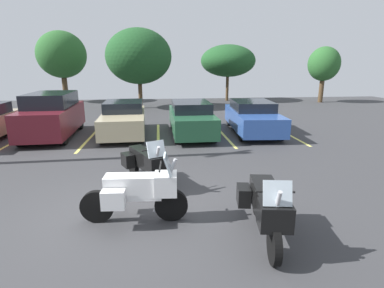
# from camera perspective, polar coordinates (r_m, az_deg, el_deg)

# --- Properties ---
(ground) EXTENTS (44.00, 44.00, 0.10)m
(ground) POSITION_cam_1_polar(r_m,az_deg,el_deg) (7.09, -10.97, -11.82)
(ground) COLOR #38383A
(motorcycle_touring) EXTENTS (2.16, 0.93, 1.41)m
(motorcycle_touring) POSITION_cam_1_polar(r_m,az_deg,el_deg) (6.16, -10.26, -8.76)
(motorcycle_touring) COLOR black
(motorcycle_touring) RESTS_ON ground
(motorcycle_second) EXTENTS (1.25, 2.09, 1.34)m
(motorcycle_second) POSITION_cam_1_polar(r_m,az_deg,el_deg) (7.99, -8.87, -3.41)
(motorcycle_second) COLOR black
(motorcycle_second) RESTS_ON ground
(motorcycle_third) EXTENTS (1.01, 2.30, 1.39)m
(motorcycle_third) POSITION_cam_1_polar(r_m,az_deg,el_deg) (5.67, 13.97, -11.13)
(motorcycle_third) COLOR black
(motorcycle_third) RESTS_ON ground
(parking_stripes) EXTENTS (14.93, 5.11, 0.01)m
(parking_stripes) POSITION_cam_1_polar(r_m,az_deg,el_deg) (13.72, -12.63, 1.44)
(parking_stripes) COLOR #EAE066
(parking_stripes) RESTS_ON ground
(car_maroon) EXTENTS (2.02, 4.61, 1.92)m
(car_maroon) POSITION_cam_1_polar(r_m,az_deg,el_deg) (14.52, -25.00, 4.95)
(car_maroon) COLOR maroon
(car_maroon) RESTS_ON ground
(car_champagne) EXTENTS (2.01, 4.59, 1.48)m
(car_champagne) POSITION_cam_1_polar(r_m,az_deg,el_deg) (13.99, -12.79, 4.69)
(car_champagne) COLOR #C1B289
(car_champagne) RESTS_ON ground
(car_green) EXTENTS (1.80, 4.67, 1.49)m
(car_green) POSITION_cam_1_polar(r_m,az_deg,el_deg) (13.64, -0.18, 4.90)
(car_green) COLOR #235638
(car_green) RESTS_ON ground
(car_blue) EXTENTS (2.21, 4.98, 1.45)m
(car_blue) POSITION_cam_1_polar(r_m,az_deg,el_deg) (14.42, 11.39, 5.07)
(car_blue) COLOR #2D519E
(car_blue) RESTS_ON ground
(tree_rear) EXTENTS (2.56, 2.56, 4.54)m
(tree_rear) POSITION_cam_1_polar(r_m,az_deg,el_deg) (27.83, 23.76, 13.69)
(tree_rear) COLOR #4C3823
(tree_rear) RESTS_ON ground
(tree_far_left) EXTENTS (4.64, 4.64, 5.59)m
(tree_far_left) POSITION_cam_1_polar(r_m,az_deg,el_deg) (22.43, -10.07, 16.04)
(tree_far_left) COLOR #4C3823
(tree_far_left) RESTS_ON ground
(tree_center_right) EXTENTS (3.96, 3.96, 5.79)m
(tree_center_right) POSITION_cam_1_polar(r_m,az_deg,el_deg) (27.99, -23.49, 15.26)
(tree_center_right) COLOR #4C3823
(tree_center_right) RESTS_ON ground
(tree_center) EXTENTS (4.66, 4.66, 4.76)m
(tree_center) POSITION_cam_1_polar(r_m,az_deg,el_deg) (26.92, 6.84, 15.39)
(tree_center) COLOR #4C3823
(tree_center) RESTS_ON ground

